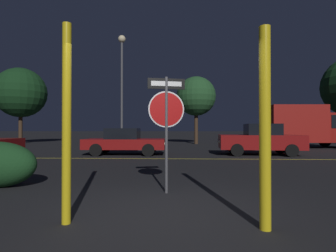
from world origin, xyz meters
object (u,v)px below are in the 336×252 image
passing_car_2 (125,141)px  delivery_truck (310,125)px  yellow_pole_left (67,123)px  yellow_pole_right (265,128)px  tree_1 (21,93)px  tree_0 (196,96)px  stop_sign (166,111)px  passing_car_3 (260,140)px  street_lamp (122,71)px

passing_car_2 → delivery_truck: bearing=112.9°
yellow_pole_left → delivery_truck: size_ratio=0.47×
yellow_pole_right → yellow_pole_left: bearing=177.8°
tree_1 → delivery_truck: bearing=-9.5°
tree_0 → yellow_pole_left: bearing=-98.9°
stop_sign → tree_0: (1.71, 17.37, 2.44)m
passing_car_3 → tree_1: bearing=68.1°
passing_car_2 → tree_1: 14.98m
yellow_pole_left → tree_1: 22.77m
stop_sign → yellow_pole_left: bearing=-138.7°
stop_sign → passing_car_2: size_ratio=0.57×
passing_car_2 → tree_0: bearing=154.6°
stop_sign → tree_0: bearing=71.7°
yellow_pole_right → tree_0: bearing=89.0°
yellow_pole_left → street_lamp: size_ratio=0.35×
yellow_pole_left → tree_0: bearing=81.1°
tree_1 → passing_car_2: bearing=-39.4°
stop_sign → passing_car_2: stop_sign is taller
stop_sign → passing_car_3: 9.18m
delivery_truck → tree_1: (-23.01, 3.86, 2.91)m
passing_car_2 → tree_0: (4.23, 9.52, 3.45)m
passing_car_3 → tree_1: 20.52m
tree_0 → tree_1: size_ratio=0.88×
passing_car_2 → street_lamp: size_ratio=0.53×
passing_car_3 → delivery_truck: delivery_truck is taller
yellow_pole_left → tree_0: size_ratio=0.48×
tree_0 → tree_1: bearing=-178.8°
street_lamp → tree_0: 7.21m
yellow_pole_right → passing_car_2: size_ratio=0.64×
yellow_pole_right → street_lamp: street_lamp is taller
tree_0 → stop_sign: bearing=-95.6°
passing_car_2 → street_lamp: street_lamp is taller
tree_1 → stop_sign: bearing=-51.2°
yellow_pole_right → delivery_truck: 17.04m
passing_car_2 → tree_1: bearing=-130.9°
passing_car_3 → tree_0: tree_0 is taller
passing_car_3 → street_lamp: bearing=63.8°
stop_sign → street_lamp: 13.95m
delivery_truck → passing_car_3: bearing=-46.3°
yellow_pole_right → passing_car_2: yellow_pole_right is taller
delivery_truck → stop_sign: bearing=-37.6°
delivery_truck → street_lamp: street_lamp is taller
stop_sign → yellow_pole_right: (1.39, -1.89, -0.34)m
delivery_truck → tree_1: bearing=-101.9°
delivery_truck → tree_0: 9.03m
yellow_pole_right → tree_0: 19.46m
yellow_pole_left → yellow_pole_right: bearing=-2.2°
delivery_truck → street_lamp: bearing=-91.0°
stop_sign → street_lamp: bearing=93.7°
passing_car_2 → passing_car_3: 6.87m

